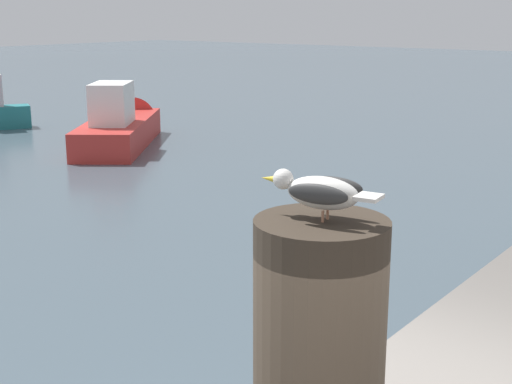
{
  "coord_description": "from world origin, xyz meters",
  "views": [
    {
      "loc": [
        -1.88,
        -1.37,
        3.22
      ],
      "look_at": [
        -0.1,
        -0.01,
        2.66
      ],
      "focal_mm": 50.79,
      "sensor_mm": 36.0,
      "label": 1
    }
  ],
  "objects": [
    {
      "name": "mooring_post",
      "position": [
        -0.1,
        -0.26,
        2.18
      ],
      "size": [
        0.42,
        0.42,
        0.85
      ],
      "primitive_type": "cylinder",
      "color": "#382D23",
      "rests_on": "harbor_quay"
    },
    {
      "name": "boat_red",
      "position": [
        10.53,
        12.29,
        0.46
      ],
      "size": [
        5.12,
        4.25,
        1.88
      ],
      "color": "#B72D28",
      "rests_on": "ground_plane"
    },
    {
      "name": "seagull",
      "position": [
        -0.1,
        -0.25,
        2.7
      ],
      "size": [
        0.17,
        0.39,
        0.14
      ],
      "color": "tan",
      "rests_on": "mooring_post"
    }
  ]
}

